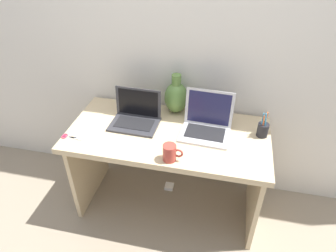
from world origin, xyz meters
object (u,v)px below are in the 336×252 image
(laptop_right, at_px, (207,122))
(power_brick, at_px, (169,186))
(laptop_left, at_px, (136,114))
(scissors, at_px, (69,137))
(coffee_mug, at_px, (170,153))
(green_vase, at_px, (176,97))
(pen_cup, at_px, (263,129))

(laptop_right, bearing_deg, power_brick, 162.25)
(laptop_left, xyz_separation_m, scissors, (-0.37, -0.26, -0.05))
(laptop_right, height_order, scissors, laptop_right)
(power_brick, bearing_deg, scissors, -148.90)
(laptop_right, relative_size, power_brick, 4.66)
(laptop_right, height_order, coffee_mug, laptop_right)
(laptop_left, distance_m, green_vase, 0.31)
(coffee_mug, bearing_deg, pen_cup, 33.69)
(coffee_mug, bearing_deg, laptop_left, 132.80)
(pen_cup, bearing_deg, scissors, -166.72)
(power_brick, bearing_deg, laptop_left, -157.11)
(laptop_right, relative_size, green_vase, 1.13)
(scissors, bearing_deg, coffee_mug, -5.65)
(laptop_left, relative_size, laptop_right, 0.99)
(laptop_right, xyz_separation_m, power_brick, (-0.27, 0.09, -0.76))
(laptop_right, xyz_separation_m, scissors, (-0.85, -0.27, -0.07))
(pen_cup, xyz_separation_m, scissors, (-1.21, -0.29, -0.05))
(laptop_left, height_order, laptop_right, laptop_right)
(laptop_left, xyz_separation_m, laptop_right, (0.48, 0.00, 0.01))
(laptop_left, height_order, scissors, laptop_left)
(laptop_left, bearing_deg, pen_cup, 1.49)
(scissors, height_order, power_brick, scissors)
(green_vase, relative_size, pen_cup, 1.60)
(coffee_mug, bearing_deg, green_vase, 97.55)
(laptop_left, bearing_deg, scissors, -144.78)
(laptop_left, relative_size, scissors, 2.20)
(laptop_right, distance_m, coffee_mug, 0.38)
(coffee_mug, distance_m, scissors, 0.68)
(coffee_mug, bearing_deg, power_brick, 102.66)
(green_vase, bearing_deg, pen_cup, -15.58)
(power_brick, bearing_deg, pen_cup, -6.21)
(green_vase, distance_m, power_brick, 0.81)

